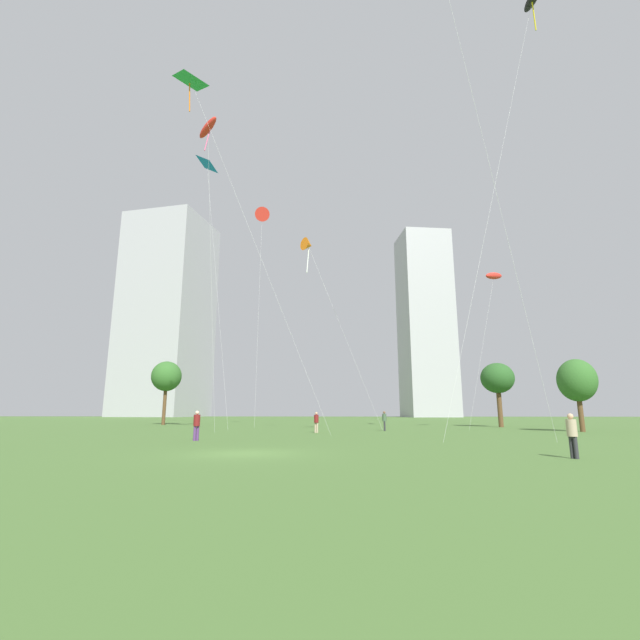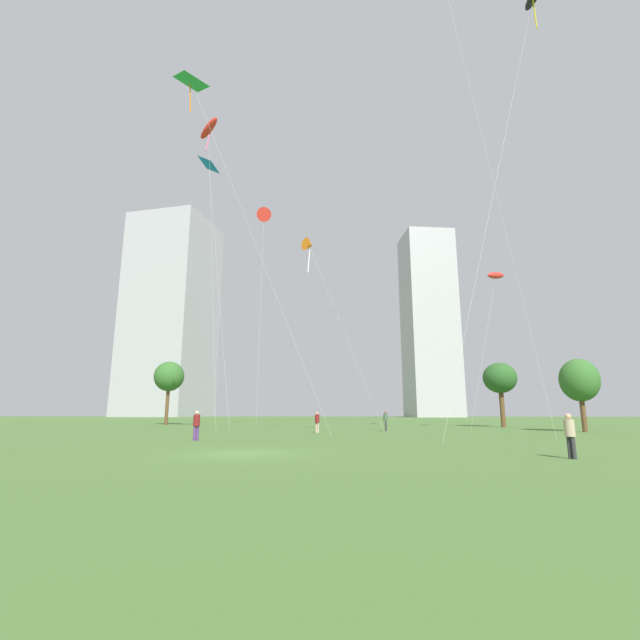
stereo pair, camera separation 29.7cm
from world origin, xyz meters
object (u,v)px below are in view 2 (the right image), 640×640
park_tree_1 (500,379)px  kite_flying_4 (209,129)px  person_standing_2 (317,421)px  person_standing_1 (197,423)px  kite_flying_0 (192,84)px  kite_flying_3 (309,245)px  park_tree_0 (579,380)px  person_standing_0 (570,432)px  park_tree_2 (169,377)px  distant_highrise_0 (429,323)px  distant_highrise_1 (171,316)px  kite_flying_1 (209,166)px  kite_flying_7 (264,215)px  person_standing_3 (386,419)px  kite_flying_5 (496,275)px

park_tree_1 → kite_flying_4: bearing=-152.5°
person_standing_2 → person_standing_1: bearing=-105.8°
kite_flying_0 → park_tree_1: (30.05, 20.02, -23.44)m
person_standing_1 → kite_flying_3: (5.54, 13.42, 16.46)m
person_standing_1 → park_tree_0: size_ratio=0.28×
person_standing_0 → park_tree_2: bearing=10.1°
person_standing_1 → person_standing_2: size_ratio=1.05×
kite_flying_0 → distant_highrise_0: bearing=70.5°
person_standing_0 → distant_highrise_1: 155.01m
person_standing_1 → kite_flying_1: 39.03m
person_standing_1 → kite_flying_1: kite_flying_1 is taller
park_tree_0 → distant_highrise_0: distant_highrise_0 is taller
kite_flying_4 → kite_flying_7: size_ratio=1.06×
person_standing_0 → park_tree_1: 35.70m
person_standing_0 → person_standing_3: 24.26m
park_tree_1 → kite_flying_7: bearing=-178.5°
person_standing_1 → park_tree_0: bearing=-9.3°
person_standing_0 → kite_flying_5: 31.68m
person_standing_1 → distant_highrise_1: distant_highrise_1 is taller
person_standing_2 → kite_flying_4: 28.57m
park_tree_2 → park_tree_0: bearing=-22.1°
park_tree_1 → distant_highrise_1: size_ratio=0.10×
person_standing_3 → park_tree_1: park_tree_1 is taller
kite_flying_0 → park_tree_1: bearing=33.7°
kite_flying_7 → distant_highrise_1: distant_highrise_1 is taller
kite_flying_4 → distant_highrise_1: distant_highrise_1 is taller
kite_flying_5 → park_tree_0: size_ratio=2.59×
person_standing_2 → person_standing_3: 7.17m
kite_flying_1 → kite_flying_7: 9.21m
person_standing_3 → kite_flying_5: 19.10m
person_standing_2 → distant_highrise_0: 113.09m
person_standing_2 → kite_flying_0: bearing=-135.3°
park_tree_1 → distant_highrise_0: size_ratio=0.12×
distant_highrise_1 → kite_flying_3: bearing=-51.9°
person_standing_2 → kite_flying_7: (-7.71, 13.82, 24.91)m
kite_flying_3 → kite_flying_4: 14.27m
person_standing_2 → kite_flying_0: kite_flying_0 is taller
kite_flying_7 → park_tree_2: kite_flying_7 is taller
person_standing_0 → distant_highrise_1: size_ratio=0.02×
kite_flying_1 → person_standing_3: bearing=-21.7°
person_standing_1 → kite_flying_4: kite_flying_4 is taller
person_standing_2 → kite_flying_4: bearing=-157.5°
person_standing_1 → kite_flying_5: kite_flying_5 is taller
person_standing_2 → kite_flying_0: (-10.24, -5.49, 27.86)m
person_standing_1 → kite_flying_4: bearing=77.3°
distant_highrise_1 → kite_flying_0: bearing=-57.3°
kite_flying_0 → park_tree_0: 41.92m
person_standing_1 → park_tree_0: 32.36m
person_standing_3 → person_standing_1: bearing=141.0°
person_standing_3 → kite_flying_3: (-6.96, -0.98, 16.47)m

